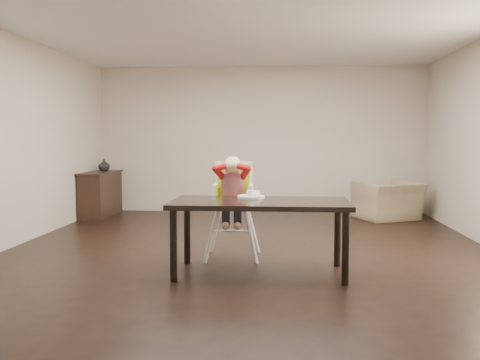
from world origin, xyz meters
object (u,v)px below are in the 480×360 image
object	(u,v)px
armchair	(388,194)
sideboard	(101,194)
dining_table	(260,208)
high_chair	(233,186)

from	to	relation	value
armchair	sideboard	world-z (taller)	armchair
dining_table	sideboard	xyz separation A→B (m)	(-2.97, 3.74, -0.27)
high_chair	sideboard	bearing A→B (deg)	130.17
dining_table	high_chair	distance (m)	0.82
dining_table	armchair	world-z (taller)	armchair
sideboard	high_chair	bearing A→B (deg)	-48.98
high_chair	armchair	bearing A→B (deg)	51.59
dining_table	high_chair	xyz separation A→B (m)	(-0.35, 0.72, 0.16)
dining_table	sideboard	distance (m)	4.78
sideboard	armchair	bearing A→B (deg)	0.54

